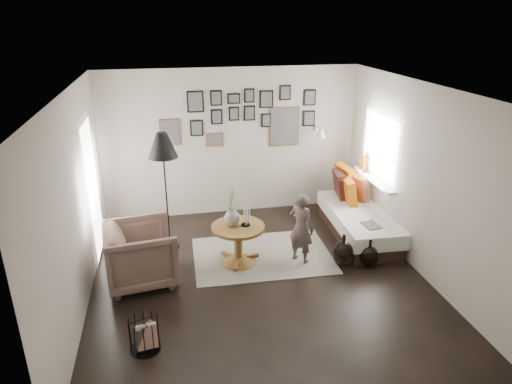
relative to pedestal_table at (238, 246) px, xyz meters
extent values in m
plane|color=black|center=(0.21, -0.49, -0.28)|extent=(4.80, 4.80, 0.00)
plane|color=#AAA295|center=(0.21, 1.91, 1.02)|extent=(4.50, 0.00, 4.50)
plane|color=#AAA295|center=(0.21, -2.89, 1.02)|extent=(4.50, 0.00, 4.50)
plane|color=#AAA295|center=(-2.04, -0.49, 1.02)|extent=(0.00, 4.80, 4.80)
plane|color=#AAA295|center=(2.46, -0.49, 1.02)|extent=(0.00, 4.80, 4.80)
plane|color=white|center=(0.21, -0.49, 2.32)|extent=(4.80, 4.80, 0.00)
plane|color=white|center=(-2.02, 0.71, 0.77)|extent=(0.00, 2.14, 2.14)
plane|color=white|center=(-2.02, 0.71, 0.77)|extent=(0.00, 1.88, 1.88)
plane|color=white|center=(-2.02, 0.71, 0.77)|extent=(0.00, 1.93, 1.93)
plane|color=white|center=(2.45, 0.71, 1.17)|extent=(0.00, 1.30, 1.30)
plane|color=white|center=(2.45, 0.71, 1.17)|extent=(0.00, 1.14, 1.14)
cube|color=white|center=(2.39, 0.71, 0.60)|extent=(0.15, 1.32, 0.04)
cylinder|color=#8C4C14|center=(2.39, 1.06, 0.76)|extent=(0.10, 0.10, 0.28)
cylinder|color=#8C4C14|center=(2.39, 1.23, 0.73)|extent=(0.08, 0.08, 0.22)
cube|color=brown|center=(-0.84, 1.89, 1.27)|extent=(0.35, 0.03, 0.45)
cube|color=black|center=(-0.84, 1.88, 1.27)|extent=(0.30, 0.01, 0.40)
cube|color=black|center=(-0.39, 1.89, 1.77)|extent=(0.28, 0.03, 0.36)
cube|color=black|center=(-0.39, 1.88, 1.77)|extent=(0.23, 0.01, 0.31)
cube|color=black|center=(-0.39, 1.89, 1.32)|extent=(0.22, 0.03, 0.28)
cube|color=black|center=(-0.39, 1.88, 1.32)|extent=(0.17, 0.01, 0.23)
cube|color=black|center=(-0.04, 1.89, 1.82)|extent=(0.20, 0.03, 0.26)
cube|color=black|center=(-0.04, 1.88, 1.82)|extent=(0.15, 0.01, 0.21)
cube|color=black|center=(-0.04, 1.89, 1.50)|extent=(0.20, 0.03, 0.26)
cube|color=black|center=(-0.04, 1.88, 1.50)|extent=(0.15, 0.01, 0.21)
cube|color=black|center=(0.26, 1.89, 1.80)|extent=(0.22, 0.03, 0.18)
cube|color=black|center=(0.26, 1.88, 1.80)|extent=(0.17, 0.01, 0.13)
cube|color=black|center=(0.26, 1.89, 1.54)|extent=(0.18, 0.03, 0.24)
cube|color=black|center=(0.26, 1.88, 1.54)|extent=(0.13, 0.01, 0.19)
cube|color=black|center=(0.53, 1.89, 1.84)|extent=(0.18, 0.03, 0.24)
cube|color=black|center=(0.53, 1.88, 1.84)|extent=(0.13, 0.01, 0.19)
cube|color=black|center=(0.53, 1.89, 1.54)|extent=(0.20, 0.03, 0.26)
cube|color=black|center=(0.53, 1.88, 1.54)|extent=(0.15, 0.01, 0.21)
cube|color=black|center=(0.83, 1.89, 1.77)|extent=(0.24, 0.03, 0.30)
cube|color=black|center=(0.83, 1.88, 1.77)|extent=(0.19, 0.01, 0.25)
cube|color=black|center=(0.83, 1.89, 1.40)|extent=(0.18, 0.03, 0.24)
cube|color=black|center=(0.83, 1.88, 1.40)|extent=(0.13, 0.01, 0.19)
cube|color=brown|center=(1.16, 1.89, 1.27)|extent=(0.55, 0.03, 0.70)
cube|color=black|center=(1.16, 1.88, 1.27)|extent=(0.50, 0.01, 0.65)
cube|color=black|center=(1.16, 1.89, 1.87)|extent=(0.20, 0.03, 0.26)
cube|color=black|center=(1.16, 1.88, 1.87)|extent=(0.15, 0.01, 0.21)
cube|color=black|center=(1.61, 1.89, 1.77)|extent=(0.22, 0.03, 0.28)
cube|color=black|center=(1.61, 1.88, 1.77)|extent=(0.17, 0.01, 0.23)
cube|color=black|center=(1.61, 1.89, 1.40)|extent=(0.22, 0.03, 0.28)
cube|color=black|center=(1.61, 1.88, 1.40)|extent=(0.17, 0.01, 0.23)
cube|color=brown|center=(-0.09, 1.89, 1.10)|extent=(0.30, 0.03, 0.24)
cube|color=black|center=(-0.09, 1.88, 1.10)|extent=(0.25, 0.01, 0.19)
cube|color=white|center=(1.76, 1.88, 1.22)|extent=(0.06, 0.04, 0.10)
cylinder|color=white|center=(1.76, 1.76, 1.24)|extent=(0.02, 0.24, 0.02)
cone|color=white|center=(1.76, 1.63, 1.18)|extent=(0.18, 0.18, 0.14)
cube|color=silver|center=(0.39, 0.14, -0.27)|extent=(2.10, 1.50, 0.01)
cone|color=brown|center=(0.00, 0.00, -0.22)|extent=(0.57, 0.57, 0.11)
cylinder|color=brown|center=(0.00, 0.00, 0.03)|extent=(0.12, 0.12, 0.44)
cylinder|color=brown|center=(0.00, 0.00, 0.30)|extent=(0.77, 0.77, 0.04)
ellipsoid|color=black|center=(-0.08, 0.02, 0.45)|extent=(0.22, 0.22, 0.24)
cylinder|color=black|center=(-0.08, 0.02, 0.59)|extent=(0.07, 0.07, 0.04)
cylinder|color=black|center=(0.11, 0.00, 0.34)|extent=(0.13, 0.13, 0.02)
cube|color=black|center=(2.08, 0.49, -0.17)|extent=(0.88, 1.91, 0.22)
cube|color=silver|center=(2.08, 0.49, 0.04)|extent=(0.94, 1.97, 0.24)
cube|color=#BE530A|center=(2.10, 1.25, 0.41)|extent=(0.28, 0.57, 0.55)
cube|color=#331410|center=(1.96, 1.15, 0.38)|extent=(0.29, 0.52, 0.49)
cube|color=maroon|center=(2.22, 1.00, 0.37)|extent=(0.33, 0.51, 0.47)
cube|color=#BE530A|center=(2.02, 0.86, 0.36)|extent=(0.26, 0.47, 0.45)
cube|color=black|center=(2.03, -0.06, 0.17)|extent=(0.25, 0.32, 0.02)
imported|color=brown|center=(-1.36, -0.21, 0.14)|extent=(1.03, 1.00, 0.83)
cube|color=silver|center=(-1.33, -0.16, 0.20)|extent=(0.41, 0.42, 0.17)
cylinder|color=black|center=(-0.97, 0.70, -0.26)|extent=(0.29, 0.29, 0.03)
cylinder|color=black|center=(-0.97, 0.70, 0.54)|extent=(0.02, 0.02, 1.64)
cone|color=black|center=(-0.97, 0.70, 1.38)|extent=(0.43, 0.43, 0.37)
cube|color=black|center=(-1.31, -1.62, -0.10)|extent=(0.22, 0.21, 0.30)
cube|color=silver|center=(-1.28, -1.64, -0.10)|extent=(0.23, 0.11, 0.30)
ellipsoid|color=black|center=(1.48, -0.34, -0.10)|extent=(0.31, 0.31, 0.36)
cylinder|color=black|center=(1.48, -0.34, 0.14)|extent=(0.05, 0.05, 0.11)
ellipsoid|color=black|center=(1.83, -0.46, -0.12)|extent=(0.28, 0.28, 0.32)
cylinder|color=black|center=(1.83, -0.46, 0.09)|extent=(0.05, 0.05, 0.11)
imported|color=#534442|center=(0.90, -0.12, 0.26)|extent=(0.45, 0.47, 1.08)
camera|label=1|loc=(-0.93, -5.80, 3.16)|focal=32.00mm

